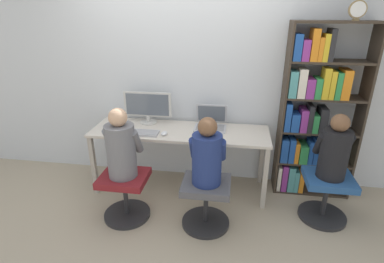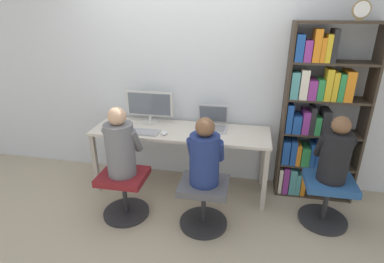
{
  "view_description": "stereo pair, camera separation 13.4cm",
  "coord_description": "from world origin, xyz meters",
  "px_view_note": "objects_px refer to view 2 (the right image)",
  "views": [
    {
      "loc": [
        0.61,
        -2.8,
        2.05
      ],
      "look_at": [
        0.17,
        0.15,
        0.82
      ],
      "focal_mm": 28.0,
      "sensor_mm": 36.0,
      "label": 1
    },
    {
      "loc": [
        0.75,
        -2.78,
        2.05
      ],
      "look_at": [
        0.17,
        0.15,
        0.82
      ],
      "focal_mm": 28.0,
      "sensor_mm": 36.0,
      "label": 2
    }
  ],
  "objects_px": {
    "office_chair_right": "(204,200)",
    "office_chair_side": "(327,197)",
    "laptop": "(212,124)",
    "person_at_laptop": "(205,155)",
    "bookshelf": "(314,118)",
    "desktop_monitor": "(149,106)",
    "person_near_shelf": "(336,153)",
    "desk_clock": "(361,10)",
    "person_at_monitor": "(120,146)",
    "office_chair_left": "(124,191)",
    "keyboard": "(142,132)"
  },
  "relations": [
    {
      "from": "office_chair_left",
      "to": "person_at_laptop",
      "type": "height_order",
      "value": "person_at_laptop"
    },
    {
      "from": "desktop_monitor",
      "to": "person_at_monitor",
      "type": "height_order",
      "value": "person_at_monitor"
    },
    {
      "from": "desktop_monitor",
      "to": "office_chair_right",
      "type": "height_order",
      "value": "desktop_monitor"
    },
    {
      "from": "keyboard",
      "to": "office_chair_right",
      "type": "distance_m",
      "value": 1.04
    },
    {
      "from": "person_near_shelf",
      "to": "desk_clock",
      "type": "bearing_deg",
      "value": 76.44
    },
    {
      "from": "laptop",
      "to": "keyboard",
      "type": "height_order",
      "value": "laptop"
    },
    {
      "from": "keyboard",
      "to": "person_at_monitor",
      "type": "distance_m",
      "value": 0.46
    },
    {
      "from": "office_chair_right",
      "to": "office_chair_side",
      "type": "distance_m",
      "value": 1.24
    },
    {
      "from": "laptop",
      "to": "person_near_shelf",
      "type": "xyz_separation_m",
      "value": [
        1.24,
        -0.47,
        -0.03
      ]
    },
    {
      "from": "bookshelf",
      "to": "keyboard",
      "type": "bearing_deg",
      "value": -170.26
    },
    {
      "from": "office_chair_right",
      "to": "person_at_monitor",
      "type": "xyz_separation_m",
      "value": [
        -0.84,
        0.01,
        0.52
      ]
    },
    {
      "from": "desk_clock",
      "to": "person_near_shelf",
      "type": "xyz_separation_m",
      "value": [
        -0.1,
        -0.43,
        -1.25
      ]
    },
    {
      "from": "office_chair_right",
      "to": "bookshelf",
      "type": "distance_m",
      "value": 1.49
    },
    {
      "from": "office_chair_left",
      "to": "desk_clock",
      "type": "height_order",
      "value": "desk_clock"
    },
    {
      "from": "bookshelf",
      "to": "person_at_monitor",
      "type": "bearing_deg",
      "value": -157.87
    },
    {
      "from": "person_near_shelf",
      "to": "bookshelf",
      "type": "bearing_deg",
      "value": 104.81
    },
    {
      "from": "person_at_monitor",
      "to": "desk_clock",
      "type": "bearing_deg",
      "value": 18.39
    },
    {
      "from": "laptop",
      "to": "keyboard",
      "type": "bearing_deg",
      "value": -158.19
    },
    {
      "from": "person_at_monitor",
      "to": "bookshelf",
      "type": "height_order",
      "value": "bookshelf"
    },
    {
      "from": "desk_clock",
      "to": "keyboard",
      "type": "bearing_deg",
      "value": -173.06
    },
    {
      "from": "desktop_monitor",
      "to": "person_at_laptop",
      "type": "distance_m",
      "value": 1.15
    },
    {
      "from": "keyboard",
      "to": "person_near_shelf",
      "type": "relative_size",
      "value": 0.6
    },
    {
      "from": "keyboard",
      "to": "office_chair_side",
      "type": "relative_size",
      "value": 0.8
    },
    {
      "from": "person_at_monitor",
      "to": "office_chair_side",
      "type": "distance_m",
      "value": 2.13
    },
    {
      "from": "laptop",
      "to": "bookshelf",
      "type": "height_order",
      "value": "bookshelf"
    },
    {
      "from": "desk_clock",
      "to": "office_chair_side",
      "type": "distance_m",
      "value": 1.8
    },
    {
      "from": "office_chair_right",
      "to": "person_near_shelf",
      "type": "height_order",
      "value": "person_near_shelf"
    },
    {
      "from": "bookshelf",
      "to": "person_near_shelf",
      "type": "height_order",
      "value": "bookshelf"
    },
    {
      "from": "keyboard",
      "to": "laptop",
      "type": "bearing_deg",
      "value": 21.81
    },
    {
      "from": "office_chair_right",
      "to": "person_at_monitor",
      "type": "distance_m",
      "value": 0.99
    },
    {
      "from": "bookshelf",
      "to": "desktop_monitor",
      "type": "bearing_deg",
      "value": 179.33
    },
    {
      "from": "laptop",
      "to": "person_at_laptop",
      "type": "height_order",
      "value": "person_at_laptop"
    },
    {
      "from": "desktop_monitor",
      "to": "office_chair_left",
      "type": "height_order",
      "value": "desktop_monitor"
    },
    {
      "from": "office_chair_left",
      "to": "desk_clock",
      "type": "xyz_separation_m",
      "value": [
        2.15,
        0.72,
        1.75
      ]
    },
    {
      "from": "person_at_laptop",
      "to": "person_near_shelf",
      "type": "xyz_separation_m",
      "value": [
        1.21,
        0.29,
        -0.0
      ]
    },
    {
      "from": "desk_clock",
      "to": "office_chair_right",
      "type": "bearing_deg",
      "value": -151.01
    },
    {
      "from": "desktop_monitor",
      "to": "office_chair_left",
      "type": "bearing_deg",
      "value": -92.77
    },
    {
      "from": "laptop",
      "to": "person_near_shelf",
      "type": "relative_size",
      "value": 0.55
    },
    {
      "from": "laptop",
      "to": "desk_clock",
      "type": "bearing_deg",
      "value": -1.88
    },
    {
      "from": "person_at_monitor",
      "to": "person_at_laptop",
      "type": "xyz_separation_m",
      "value": [
        0.84,
        -0.01,
        -0.02
      ]
    },
    {
      "from": "person_at_laptop",
      "to": "keyboard",
      "type": "bearing_deg",
      "value": 149.43
    },
    {
      "from": "office_chair_right",
      "to": "person_at_laptop",
      "type": "bearing_deg",
      "value": 90.0
    },
    {
      "from": "office_chair_left",
      "to": "person_near_shelf",
      "type": "bearing_deg",
      "value": 8.08
    },
    {
      "from": "person_at_monitor",
      "to": "person_near_shelf",
      "type": "relative_size",
      "value": 1.08
    },
    {
      "from": "person_at_laptop",
      "to": "office_chair_side",
      "type": "bearing_deg",
      "value": 13.35
    },
    {
      "from": "office_chair_left",
      "to": "bookshelf",
      "type": "distance_m",
      "value": 2.17
    },
    {
      "from": "person_at_laptop",
      "to": "office_chair_side",
      "type": "distance_m",
      "value": 1.34
    },
    {
      "from": "laptop",
      "to": "office_chair_right",
      "type": "height_order",
      "value": "laptop"
    },
    {
      "from": "person_at_laptop",
      "to": "person_near_shelf",
      "type": "distance_m",
      "value": 1.24
    },
    {
      "from": "office_chair_left",
      "to": "person_near_shelf",
      "type": "relative_size",
      "value": 0.75
    }
  ]
}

